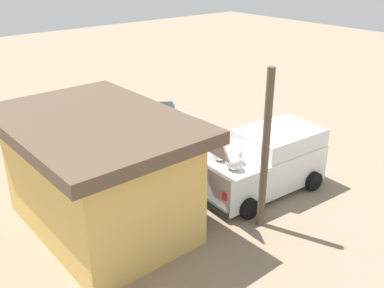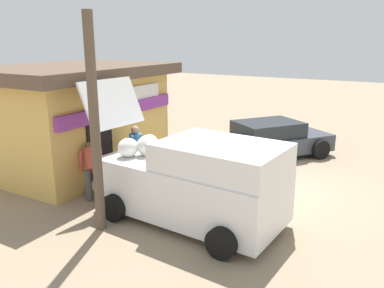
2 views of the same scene
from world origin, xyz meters
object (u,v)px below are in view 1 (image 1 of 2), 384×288
(parked_sedan, at_px, (155,125))
(unloaded_banana_pile, at_px, (187,213))
(vendor_standing, at_px, (174,172))
(delivery_van, at_px, (263,162))
(customer_bending, at_px, (196,197))
(paint_bucket, at_px, (155,163))
(storefront_bar, at_px, (99,172))

(parked_sedan, distance_m, unloaded_banana_pile, 5.86)
(vendor_standing, bearing_deg, delivery_van, -115.48)
(vendor_standing, bearing_deg, customer_bending, 168.26)
(delivery_van, bearing_deg, customer_bending, 92.66)
(parked_sedan, distance_m, paint_bucket, 2.62)
(customer_bending, bearing_deg, storefront_bar, 52.60)
(vendor_standing, relative_size, paint_bucket, 4.48)
(storefront_bar, distance_m, parked_sedan, 6.15)
(delivery_van, xyz_separation_m, paint_bucket, (3.30, 1.78, -0.76))
(unloaded_banana_pile, bearing_deg, storefront_bar, 57.83)
(storefront_bar, height_order, delivery_van, storefront_bar)
(storefront_bar, height_order, customer_bending, storefront_bar)
(paint_bucket, bearing_deg, storefront_bar, 121.67)
(customer_bending, xyz_separation_m, unloaded_banana_pile, (0.31, 0.07, -0.65))
(parked_sedan, relative_size, vendor_standing, 2.80)
(storefront_bar, bearing_deg, unloaded_banana_pile, -122.17)
(vendor_standing, height_order, unloaded_banana_pile, vendor_standing)
(unloaded_banana_pile, xyz_separation_m, paint_bucket, (3.11, -1.11, 0.01))
(parked_sedan, height_order, customer_bending, customer_bending)
(vendor_standing, bearing_deg, unloaded_banana_pile, 161.49)
(customer_bending, height_order, paint_bucket, customer_bending)
(delivery_van, distance_m, unloaded_banana_pile, 3.00)
(vendor_standing, relative_size, customer_bending, 1.18)
(storefront_bar, distance_m, delivery_van, 5.09)
(storefront_bar, height_order, unloaded_banana_pile, storefront_bar)
(parked_sedan, relative_size, unloaded_banana_pile, 6.24)
(vendor_standing, distance_m, paint_bucket, 2.34)
(storefront_bar, xyz_separation_m, parked_sedan, (4.00, -4.55, -1.05))
(parked_sedan, xyz_separation_m, customer_bending, (-5.55, 2.54, 0.25))
(vendor_standing, height_order, customer_bending, vendor_standing)
(customer_bending, height_order, unloaded_banana_pile, customer_bending)
(paint_bucket, bearing_deg, vendor_standing, 159.89)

